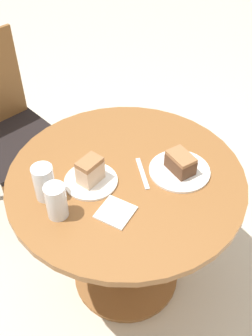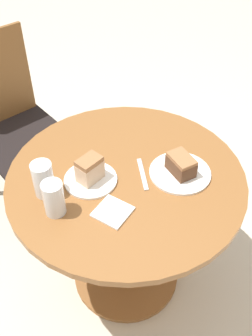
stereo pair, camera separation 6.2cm
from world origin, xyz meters
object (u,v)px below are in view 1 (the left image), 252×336
at_px(plate_near, 179,171).
at_px(glass_water, 44,184).
at_px(chair, 6,128).
at_px(plate_far, 91,181).
at_px(glass_lemonade, 57,203).
at_px(cake_slice_far, 90,171).
at_px(cake_slice_near, 181,163).

bearing_deg(plate_near, glass_water, 145.00).
bearing_deg(plate_near, chair, 97.78).
bearing_deg(plate_far, plate_near, -40.03).
relative_size(chair, plate_near, 4.03).
relative_size(plate_near, plate_far, 1.17).
xyz_separation_m(chair, glass_lemonade, (-0.33, -0.82, 0.27)).
distance_m(plate_near, plate_far, 0.36).
bearing_deg(plate_near, plate_far, 139.97).
height_order(plate_near, glass_water, glass_water).
bearing_deg(cake_slice_far, cake_slice_near, -40.03).
height_order(plate_far, cake_slice_far, cake_slice_far).
bearing_deg(glass_lemonade, glass_water, 72.47).
height_order(chair, glass_water, chair).
relative_size(chair, plate_far, 4.73).
xyz_separation_m(glass_lemonade, glass_water, (0.03, 0.10, 0.01)).
height_order(plate_near, cake_slice_far, cake_slice_far).
relative_size(plate_near, glass_lemonade, 1.77).
bearing_deg(cake_slice_far, plate_near, -40.03).
distance_m(plate_near, cake_slice_far, 0.36).
bearing_deg(glass_water, chair, 67.54).
relative_size(cake_slice_far, glass_lemonade, 0.74).
distance_m(cake_slice_near, glass_water, 0.53).
bearing_deg(chair, plate_far, -93.78).
xyz_separation_m(cake_slice_near, glass_water, (-0.44, 0.31, 0.02)).
distance_m(plate_near, cake_slice_near, 0.04).
xyz_separation_m(plate_far, glass_lemonade, (-0.19, -0.03, 0.06)).
distance_m(cake_slice_near, cake_slice_far, 0.36).
xyz_separation_m(chair, cake_slice_far, (-0.13, -0.79, 0.27)).
distance_m(glass_lemonade, glass_water, 0.11).
xyz_separation_m(plate_near, glass_lemonade, (-0.47, 0.20, 0.06)).
height_order(cake_slice_near, glass_water, glass_water).
xyz_separation_m(cake_slice_near, glass_lemonade, (-0.47, 0.20, 0.01)).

